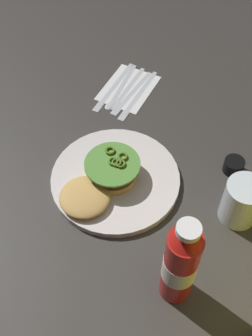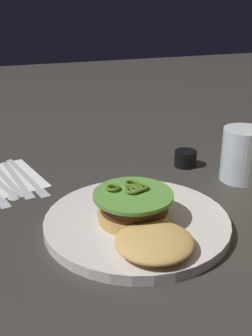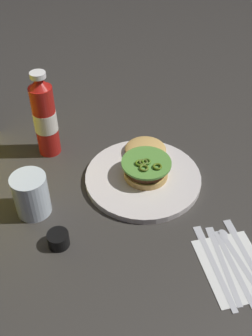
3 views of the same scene
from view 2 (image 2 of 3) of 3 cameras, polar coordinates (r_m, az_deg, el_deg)
name	(u,v)px [view 2 (image 2 of 3)]	position (r m, az deg, el deg)	size (l,w,h in m)	color
ground_plane	(113,198)	(0.79, -1.75, -4.07)	(3.00, 3.00, 0.00)	#34312D
dinner_plate	(137,223)	(0.69, 1.46, -7.31)	(0.30, 0.30, 0.02)	silver
burger_sandwich	(143,218)	(0.65, 2.22, -6.66)	(0.21, 0.13, 0.05)	tan
water_glass	(244,156)	(0.87, 15.42, 1.61)	(0.08, 0.08, 0.11)	silver
condiment_cup	(185,158)	(0.93, 7.93, 1.28)	(0.05, 0.05, 0.03)	black
napkin	(6,179)	(0.89, -15.74, -1.37)	(0.17, 0.13, 0.00)	white
spoon_utensil	(2,184)	(0.86, -16.17, -2.10)	(0.19, 0.08, 0.00)	silver
fork_utensil	(9,180)	(0.88, -15.38, -1.61)	(0.19, 0.06, 0.00)	silver
table_knife	(18,180)	(0.87, -14.19, -1.51)	(0.20, 0.05, 0.00)	silver
steak_knife	(28,177)	(0.88, -12.89, -1.24)	(0.21, 0.07, 0.00)	silver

